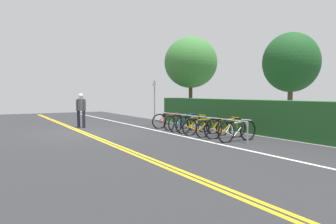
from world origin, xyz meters
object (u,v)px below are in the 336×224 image
at_px(bicycle_3, 194,124).
at_px(bicycle_4, 202,126).
at_px(bicycle_1, 177,122).
at_px(tree_mid, 291,63).
at_px(bike_rack, 197,120).
at_px(sign_post_near, 155,99).
at_px(bicycle_7, 237,131).
at_px(bicycle_2, 185,123).
at_px(bicycle_6, 225,128).
at_px(tree_near_left, 191,63).
at_px(bicycle_5, 213,128).
at_px(pedestrian, 81,108).
at_px(bicycle_0, 170,121).

bearing_deg(bicycle_3, bicycle_4, -5.88).
bearing_deg(bicycle_1, tree_mid, 56.76).
relative_size(bike_rack, bicycle_3, 3.19).
distance_m(sign_post_near, tree_mid, 6.50).
bearing_deg(bicycle_1, bicycle_7, -1.48).
relative_size(bicycle_2, bicycle_6, 0.97).
relative_size(sign_post_near, tree_near_left, 0.46).
height_order(bicycle_2, bicycle_6, bicycle_6).
bearing_deg(bicycle_5, bicycle_4, -176.91).
bearing_deg(pedestrian, bicycle_3, 39.28).
relative_size(bicycle_1, bicycle_3, 0.95).
relative_size(bicycle_7, tree_near_left, 0.36).
relative_size(bicycle_4, bicycle_5, 1.07).
height_order(pedestrian, tree_mid, tree_mid).
relative_size(bicycle_6, tree_mid, 0.43).
relative_size(bicycle_0, tree_near_left, 0.36).
relative_size(bicycle_0, bicycle_1, 1.07).
xyz_separation_m(sign_post_near, tree_mid, (4.43, 4.48, 1.62)).
distance_m(bicycle_0, bicycle_1, 0.69).
bearing_deg(bicycle_5, tree_near_left, 152.43).
relative_size(bicycle_2, bicycle_3, 1.01).
xyz_separation_m(bike_rack, bicycle_2, (-0.93, -0.01, -0.18)).
bearing_deg(bicycle_3, bike_rack, -3.22).
height_order(bicycle_1, sign_post_near, sign_post_near).
bearing_deg(bicycle_2, bicycle_5, 0.04).
xyz_separation_m(bicycle_2, sign_post_near, (-2.39, -0.20, 1.02)).
bearing_deg(tree_mid, bicycle_6, -83.69).
bearing_deg(bicycle_6, bicycle_5, -167.31).
bearing_deg(bicycle_6, bicycle_0, -179.33).
xyz_separation_m(bicycle_5, sign_post_near, (-4.31, -0.20, 1.07)).
relative_size(bicycle_1, tree_near_left, 0.34).
xyz_separation_m(bicycle_5, tree_near_left, (-5.95, 3.11, 3.14)).
xyz_separation_m(bicycle_7, tree_mid, (-1.25, 4.31, 2.64)).
xyz_separation_m(bicycle_3, tree_near_left, (-4.69, 3.08, 3.10)).
xyz_separation_m(bicycle_3, sign_post_near, (-3.05, -0.23, 1.02)).
distance_m(bicycle_6, bicycle_7, 0.81).
xyz_separation_m(bicycle_2, tree_mid, (2.04, 4.28, 2.63)).
relative_size(bicycle_0, bicycle_3, 1.01).
bearing_deg(bicycle_6, bicycle_1, -178.92).
bearing_deg(bicycle_6, bicycle_2, -176.98).
relative_size(bike_rack, tree_near_left, 1.14).
distance_m(bike_rack, tree_near_left, 6.53).
xyz_separation_m(bike_rack, bicycle_5, (0.99, -0.01, -0.23)).
bearing_deg(tree_mid, bicycle_7, -73.80).
xyz_separation_m(bicycle_0, bicycle_4, (2.68, -0.12, -0.02)).
xyz_separation_m(bicycle_7, tree_near_left, (-7.32, 3.14, 3.10)).
xyz_separation_m(pedestrian, sign_post_near, (1.27, 3.30, 0.44)).
distance_m(bicycle_5, tree_mid, 5.05).
xyz_separation_m(bicycle_1, bicycle_4, (1.99, -0.10, -0.00)).
bearing_deg(bicycle_5, bike_rack, 179.24).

